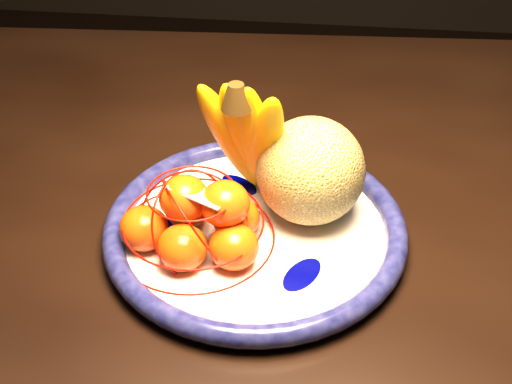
# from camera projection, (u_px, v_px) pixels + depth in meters

# --- Properties ---
(dining_table) EXTENTS (1.62, 1.03, 0.79)m
(dining_table) POSITION_uv_depth(u_px,v_px,m) (159.00, 216.00, 1.10)
(dining_table) COLOR black
(dining_table) RESTS_ON ground
(fruit_bowl) EXTENTS (0.39, 0.39, 0.03)m
(fruit_bowl) POSITION_uv_depth(u_px,v_px,m) (255.00, 230.00, 0.92)
(fruit_bowl) COLOR white
(fruit_bowl) RESTS_ON dining_table
(cantaloupe) EXTENTS (0.14, 0.14, 0.14)m
(cantaloupe) POSITION_uv_depth(u_px,v_px,m) (311.00, 171.00, 0.91)
(cantaloupe) COLOR olive
(cantaloupe) RESTS_ON fruit_bowl
(banana_bunch) EXTENTS (0.14, 0.14, 0.22)m
(banana_bunch) POSITION_uv_depth(u_px,v_px,m) (248.00, 134.00, 0.90)
(banana_bunch) COLOR gold
(banana_bunch) RESTS_ON fruit_bowl
(mandarin_bag) EXTENTS (0.26, 0.26, 0.13)m
(mandarin_bag) POSITION_uv_depth(u_px,v_px,m) (198.00, 222.00, 0.88)
(mandarin_bag) COLOR #FF4700
(mandarin_bag) RESTS_ON fruit_bowl
(price_tag) EXTENTS (0.08, 0.05, 0.01)m
(price_tag) POSITION_uv_depth(u_px,v_px,m) (197.00, 194.00, 0.84)
(price_tag) COLOR white
(price_tag) RESTS_ON mandarin_bag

